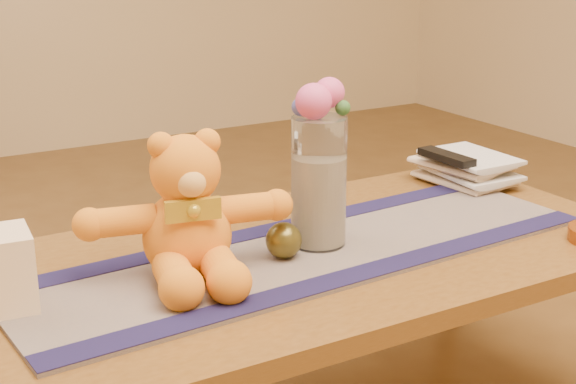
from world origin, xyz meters
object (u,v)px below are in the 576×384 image
bronze_ball (284,240)px  tv_remote (446,157)px  teddy_bear (186,207)px  glass_vase (319,182)px  book_bottom (442,185)px

bronze_ball → tv_remote: bearing=18.8°
teddy_bear → bronze_ball: size_ratio=5.31×
glass_vase → book_bottom: size_ratio=1.17×
tv_remote → teddy_bear: bearing=-170.4°
bronze_ball → tv_remote: tv_remote is taller
bronze_ball → book_bottom: bronze_ball is taller
glass_vase → bronze_ball: bearing=-163.1°
teddy_bear → glass_vase: 0.28m
glass_vase → bronze_ball: glass_vase is taller
bronze_ball → book_bottom: (0.57, 0.20, -0.03)m
glass_vase → book_bottom: glass_vase is taller
bronze_ball → glass_vase: bearing=16.9°
teddy_bear → tv_remote: 0.77m
tv_remote → glass_vase: bearing=-163.3°
teddy_bear → glass_vase: size_ratio=1.44×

